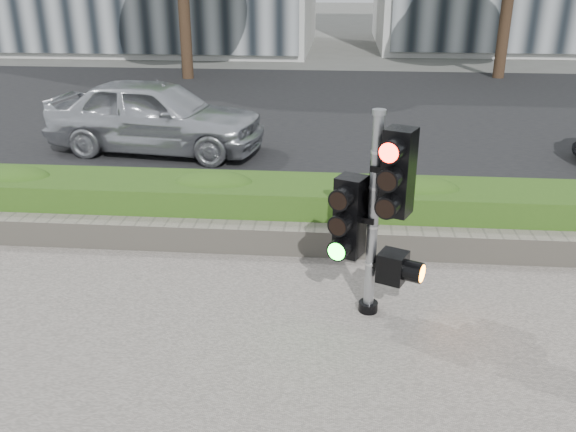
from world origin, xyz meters
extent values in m
plane|color=#51514C|center=(0.00, 0.00, 0.00)|extent=(120.00, 120.00, 0.00)
cube|color=black|center=(0.00, 10.00, 0.01)|extent=(60.00, 13.00, 0.02)
cube|color=gray|center=(0.00, 3.15, 0.06)|extent=(60.00, 0.25, 0.12)
cube|color=gray|center=(0.00, 1.90, 0.20)|extent=(12.00, 0.32, 0.34)
cube|color=#5C8D2B|center=(0.00, 2.55, 0.37)|extent=(12.00, 1.00, 0.68)
cylinder|color=black|center=(-4.50, 14.50, 2.02)|extent=(0.36, 0.36, 4.03)
cylinder|color=black|center=(5.50, 15.50, 1.79)|extent=(0.36, 0.36, 3.58)
cylinder|color=black|center=(0.81, 0.54, 0.08)|extent=(0.20, 0.20, 0.10)
cylinder|color=gray|center=(0.81, 0.54, 1.07)|extent=(0.11, 0.11, 2.07)
cylinder|color=gray|center=(0.81, 0.54, 2.13)|extent=(0.13, 0.13, 0.05)
cube|color=#FF1107|center=(1.01, 0.42, 1.60)|extent=(0.35, 0.35, 0.83)
cube|color=#14E51E|center=(0.59, 0.61, 1.06)|extent=(0.35, 0.35, 0.83)
cube|color=black|center=(0.93, 0.74, 1.34)|extent=(0.35, 0.35, 0.57)
cube|color=orange|center=(1.03, 0.48, 0.59)|extent=(0.35, 0.35, 0.30)
imported|color=silver|center=(-3.07, 6.20, 0.73)|extent=(4.32, 2.19, 1.41)
camera|label=1|loc=(0.47, -5.02, 3.36)|focal=38.00mm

